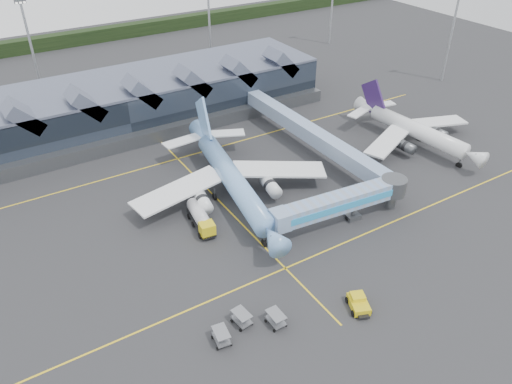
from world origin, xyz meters
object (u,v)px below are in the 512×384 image
main_airliner (230,176)px  regional_jet (413,129)px  fuel_truck (200,217)px  jet_bridge (349,200)px  pushback_tug (359,303)px

main_airliner → regional_jet: (39.43, -2.70, -0.38)m
main_airliner → fuel_truck: 9.80m
regional_jet → fuel_truck: size_ratio=3.49×
main_airliner → jet_bridge: size_ratio=1.64×
pushback_tug → main_airliner: bearing=114.0°
fuel_truck → pushback_tug: bearing=-62.8°
pushback_tug → regional_jet: bearing=58.1°
fuel_truck → pushback_tug: (9.24, -25.72, -0.85)m
regional_jet → jet_bridge: (-27.50, -13.11, 0.50)m
regional_jet → pushback_tug: regional_jet is taller
main_airliner → jet_bridge: main_airliner is taller
regional_jet → jet_bridge: 30.47m
regional_jet → fuel_truck: regional_jet is taller
main_airliner → pushback_tug: bearing=-78.4°
main_airliner → jet_bridge: (11.93, -15.81, 0.12)m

